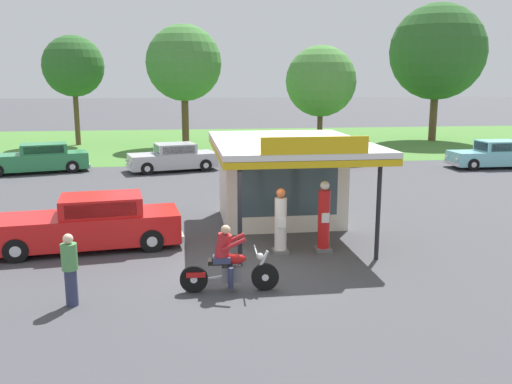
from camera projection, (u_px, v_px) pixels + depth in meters
The scene contains 18 objects.
ground_plane at pixel (249, 269), 13.93m from camera, with size 300.00×300.00×0.00m, color #424247.
grass_verge_strip at pixel (203, 142), 43.05m from camera, with size 120.00×24.00×0.01m, color #477A33.
service_station_kiosk at pixel (282, 173), 18.17m from camera, with size 4.63×6.80×3.40m.
gas_pump_nearside at pixel (281, 224), 15.13m from camera, with size 0.44×0.44×1.85m.
gas_pump_offside at pixel (324, 219), 15.28m from camera, with size 0.44×0.44×2.03m.
motorcycle_with_rider at pixel (228, 264), 12.36m from camera, with size 2.28×0.70×1.58m.
featured_classic_sedan at pixel (89, 224), 15.58m from camera, with size 5.60×2.40×1.54m.
parked_car_back_row_left at pixel (36, 159), 28.65m from camera, with size 5.75×3.07×1.52m.
parked_car_back_row_centre_right at pixel (173, 158), 29.30m from camera, with size 5.10×2.99×1.47m.
parked_car_back_row_far_right at pixel (494, 155), 30.30m from camera, with size 4.94×1.94×1.51m.
parked_car_back_row_right at pixel (339, 154), 31.32m from camera, with size 5.78×3.23×1.40m.
bystander_standing_back_lot at pixel (70, 268), 11.54m from camera, with size 0.34×0.34×1.60m.
bystander_leaning_by_kiosk at pixel (256, 172), 23.19m from camera, with size 0.38×0.38×1.73m.
bystander_strolling_foreground at pixel (315, 165), 26.12m from camera, with size 0.34×0.34×1.53m.
tree_oak_centre at pixel (72, 68), 40.29m from camera, with size 4.51×4.51×8.12m.
tree_oak_far_left at pixel (437, 54), 43.15m from camera, with size 7.56×7.56×10.84m.
tree_oak_left at pixel (184, 63), 38.95m from camera, with size 5.44×5.44×8.78m.
tree_oak_far_right at pixel (321, 82), 40.28m from camera, with size 5.27×5.27×7.40m.
Camera 1 is at (-1.61, -13.15, 4.75)m, focal length 38.02 mm.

